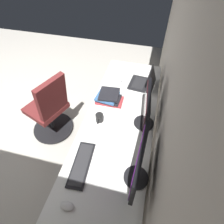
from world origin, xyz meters
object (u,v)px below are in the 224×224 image
keyboard_main (81,164)px  monitor_primary (146,108)px  coffee_mug (99,118)px  monitor_secondary (139,163)px  office_chair (50,110)px  drawer_pedestal (111,176)px  mouse_spare (67,206)px  mouse_main (118,80)px  book_stack_near (109,98)px  laptop_leftmost (144,82)px

keyboard_main → monitor_primary: bearing=142.2°
monitor_primary → coffee_mug: 0.48m
monitor_secondary → office_chair: (-0.72, -1.19, -0.52)m
drawer_pedestal → office_chair: office_chair is taller
monitor_secondary → mouse_spare: size_ratio=4.76×
mouse_main → book_stack_near: bearing=-4.0°
monitor_primary → book_stack_near: bearing=-118.1°
drawer_pedestal → book_stack_near: size_ratio=2.33×
coffee_mug → keyboard_main: bearing=-0.9°
mouse_spare → book_stack_near: size_ratio=0.35×
drawer_pedestal → book_stack_near: (-0.68, -0.20, 0.44)m
monitor_primary → book_stack_near: size_ratio=1.55×
laptop_leftmost → book_stack_near: size_ratio=1.08×
drawer_pedestal → mouse_main: 1.14m
mouse_spare → laptop_leftmost: bearing=166.8°
keyboard_main → drawer_pedestal: bearing=118.4°
coffee_mug → monitor_secondary: bearing=42.1°
monitor_primary → monitor_secondary: monitor_secondary is taller
keyboard_main → book_stack_near: bearing=178.2°
laptop_leftmost → keyboard_main: bearing=-17.3°
drawer_pedestal → monitor_secondary: size_ratio=1.40×
drawer_pedestal → monitor_primary: bearing=154.2°
monitor_secondary → coffee_mug: (-0.50, -0.45, -0.20)m
keyboard_main → coffee_mug: bearing=179.1°
mouse_main → book_stack_near: size_ratio=0.35×
monitor_primary → laptop_leftmost: monitor_primary is taller
book_stack_near → mouse_main: bearing=176.0°
keyboard_main → coffee_mug: 0.50m
mouse_spare → coffee_mug: (-0.83, -0.01, 0.03)m
monitor_primary → monitor_secondary: 0.57m
mouse_spare → book_stack_near: book_stack_near is taller
monitor_primary → book_stack_near: (-0.23, -0.42, -0.17)m
mouse_main → coffee_mug: size_ratio=0.89×
monitor_primary → office_chair: (-0.15, -1.18, -0.50)m
laptop_leftmost → mouse_main: bearing=-89.0°
mouse_main → book_stack_near: book_stack_near is taller
book_stack_near → office_chair: (0.08, -0.76, -0.33)m
monitor_secondary → laptop_leftmost: monitor_secondary is taller
drawer_pedestal → mouse_main: (-1.05, -0.18, 0.40)m
mouse_main → monitor_secondary: bearing=19.2°
book_stack_near → office_chair: 0.83m
monitor_primary → coffee_mug: monitor_primary is taller
mouse_main → office_chair: (0.45, -0.78, -0.29)m
keyboard_main → office_chair: (-0.72, -0.73, -0.28)m
laptop_leftmost → office_chair: size_ratio=0.33×
mouse_main → mouse_spare: 1.51m
drawer_pedestal → mouse_spare: bearing=-25.1°
monitor_secondary → book_stack_near: monitor_secondary is taller
keyboard_main → coffee_mug: size_ratio=3.66×
drawer_pedestal → monitor_secondary: (0.12, 0.23, 0.63)m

